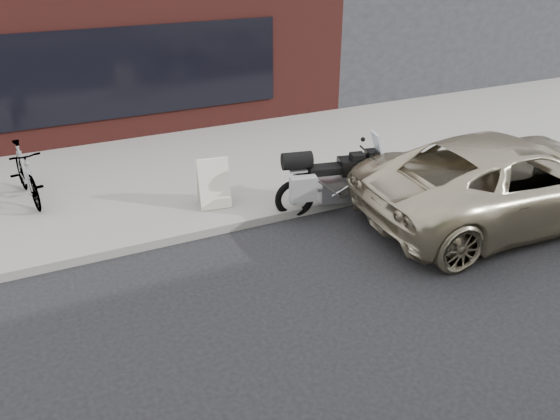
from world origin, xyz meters
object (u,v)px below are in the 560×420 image
at_px(minivan, 508,180).
at_px(bicycle_rear, 26,173).
at_px(motorcycle, 331,181).
at_px(sandwich_sign, 213,181).

height_order(minivan, bicycle_rear, minivan).
xyz_separation_m(motorcycle, bicycle_rear, (-4.84, 2.51, 0.05)).
bearing_deg(minivan, motorcycle, 64.84).
bearing_deg(sandwich_sign, motorcycle, -19.10).
height_order(motorcycle, minivan, minivan).
distance_m(bicycle_rear, sandwich_sign, 3.38).
distance_m(minivan, sandwich_sign, 5.11).
height_order(motorcycle, bicycle_rear, motorcycle).
relative_size(minivan, bicycle_rear, 3.01).
xyz_separation_m(motorcycle, minivan, (2.67, -1.43, 0.11)).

